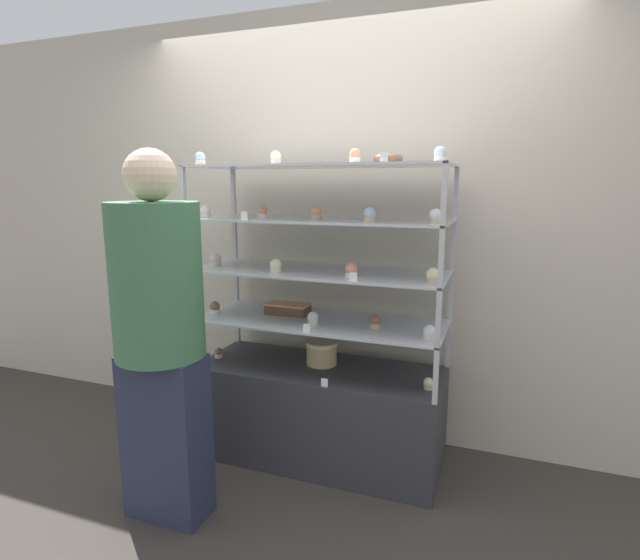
# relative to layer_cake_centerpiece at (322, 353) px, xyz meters

# --- Properties ---
(ground_plane) EXTENTS (20.00, 20.00, 0.00)m
(ground_plane) POSITION_rel_layer_cake_centerpiece_xyz_m (0.01, -0.05, -0.62)
(ground_plane) COLOR #38332D
(back_wall) EXTENTS (8.00, 0.05, 2.60)m
(back_wall) POSITION_rel_layer_cake_centerpiece_xyz_m (0.01, 0.37, 0.68)
(back_wall) COLOR beige
(back_wall) RESTS_ON ground_plane
(display_base) EXTENTS (1.38, 0.55, 0.55)m
(display_base) POSITION_rel_layer_cake_centerpiece_xyz_m (0.01, -0.05, -0.34)
(display_base) COLOR #333338
(display_base) RESTS_ON ground_plane
(display_riser_lower) EXTENTS (1.38, 0.55, 0.28)m
(display_riser_lower) POSITION_rel_layer_cake_centerpiece_xyz_m (0.01, -0.05, 0.20)
(display_riser_lower) COLOR #B7B7BC
(display_riser_lower) RESTS_ON display_base
(display_riser_middle) EXTENTS (1.38, 0.55, 0.28)m
(display_riser_middle) POSITION_rel_layer_cake_centerpiece_xyz_m (0.01, -0.05, 0.48)
(display_riser_middle) COLOR #B7B7BC
(display_riser_middle) RESTS_ON display_riser_lower
(display_riser_upper) EXTENTS (1.38, 0.55, 0.28)m
(display_riser_upper) POSITION_rel_layer_cake_centerpiece_xyz_m (0.01, -0.05, 0.76)
(display_riser_upper) COLOR #B7B7BC
(display_riser_upper) RESTS_ON display_riser_middle
(display_riser_top) EXTENTS (1.38, 0.55, 0.28)m
(display_riser_top) POSITION_rel_layer_cake_centerpiece_xyz_m (0.01, -0.05, 1.04)
(display_riser_top) COLOR #B7B7BC
(display_riser_top) RESTS_ON display_riser_upper
(layer_cake_centerpiece) EXTENTS (0.18, 0.18, 0.14)m
(layer_cake_centerpiece) POSITION_rel_layer_cake_centerpiece_xyz_m (0.00, 0.00, 0.00)
(layer_cake_centerpiece) COLOR #DBBC84
(layer_cake_centerpiece) RESTS_ON display_base
(sheet_cake_frosted) EXTENTS (0.25, 0.13, 0.06)m
(sheet_cake_frosted) POSITION_rel_layer_cake_centerpiece_xyz_m (-0.21, -0.00, 0.24)
(sheet_cake_frosted) COLOR brown
(sheet_cake_frosted) RESTS_ON display_riser_lower
(cupcake_0) EXTENTS (0.05, 0.05, 0.06)m
(cupcake_0) POSITION_rel_layer_cake_centerpiece_xyz_m (-0.62, -0.11, -0.04)
(cupcake_0) COLOR white
(cupcake_0) RESTS_ON display_base
(cupcake_1) EXTENTS (0.05, 0.05, 0.06)m
(cupcake_1) POSITION_rel_layer_cake_centerpiece_xyz_m (0.63, -0.15, -0.04)
(cupcake_1) COLOR #CCB28C
(cupcake_1) RESTS_ON display_base
(price_tag_0) EXTENTS (0.04, 0.00, 0.04)m
(price_tag_0) POSITION_rel_layer_cake_centerpiece_xyz_m (0.13, -0.30, -0.05)
(price_tag_0) COLOR white
(price_tag_0) RESTS_ON display_base
(cupcake_2) EXTENTS (0.06, 0.06, 0.07)m
(cupcake_2) POSITION_rel_layer_cake_centerpiece_xyz_m (-0.62, -0.14, 0.25)
(cupcake_2) COLOR white
(cupcake_2) RESTS_ON display_riser_lower
(cupcake_3) EXTENTS (0.06, 0.06, 0.07)m
(cupcake_3) POSITION_rel_layer_cake_centerpiece_xyz_m (0.01, -0.16, 0.25)
(cupcake_3) COLOR beige
(cupcake_3) RESTS_ON display_riser_lower
(cupcake_4) EXTENTS (0.06, 0.06, 0.07)m
(cupcake_4) POSITION_rel_layer_cake_centerpiece_xyz_m (0.34, -0.10, 0.25)
(cupcake_4) COLOR #CCB28C
(cupcake_4) RESTS_ON display_riser_lower
(cupcake_5) EXTENTS (0.06, 0.06, 0.07)m
(cupcake_5) POSITION_rel_layer_cake_centerpiece_xyz_m (0.63, -0.20, 0.25)
(cupcake_5) COLOR beige
(cupcake_5) RESTS_ON display_riser_lower
(price_tag_1) EXTENTS (0.04, 0.00, 0.04)m
(price_tag_1) POSITION_rel_layer_cake_centerpiece_xyz_m (0.03, -0.30, 0.23)
(price_tag_1) COLOR white
(price_tag_1) RESTS_ON display_riser_lower
(cupcake_6) EXTENTS (0.06, 0.06, 0.07)m
(cupcake_6) POSITION_rel_layer_cake_centerpiece_xyz_m (-0.61, -0.12, 0.52)
(cupcake_6) COLOR beige
(cupcake_6) RESTS_ON display_riser_middle
(cupcake_7) EXTENTS (0.06, 0.06, 0.07)m
(cupcake_7) POSITION_rel_layer_cake_centerpiece_xyz_m (-0.19, -0.19, 0.52)
(cupcake_7) COLOR beige
(cupcake_7) RESTS_ON display_riser_middle
(cupcake_8) EXTENTS (0.06, 0.06, 0.07)m
(cupcake_8) POSITION_rel_layer_cake_centerpiece_xyz_m (0.23, -0.19, 0.52)
(cupcake_8) COLOR white
(cupcake_8) RESTS_ON display_riser_middle
(cupcake_9) EXTENTS (0.06, 0.06, 0.07)m
(cupcake_9) POSITION_rel_layer_cake_centerpiece_xyz_m (0.64, -0.20, 0.52)
(cupcake_9) COLOR #CCB28C
(cupcake_9) RESTS_ON display_riser_middle
(price_tag_2) EXTENTS (0.04, 0.00, 0.04)m
(price_tag_2) POSITION_rel_layer_cake_centerpiece_xyz_m (0.28, -0.30, 0.51)
(price_tag_2) COLOR white
(price_tag_2) RESTS_ON display_riser_middle
(cupcake_10) EXTENTS (0.06, 0.06, 0.07)m
(cupcake_10) POSITION_rel_layer_cake_centerpiece_xyz_m (-0.61, -0.19, 0.80)
(cupcake_10) COLOR beige
(cupcake_10) RESTS_ON display_riser_upper
(cupcake_11) EXTENTS (0.06, 0.06, 0.07)m
(cupcake_11) POSITION_rel_layer_cake_centerpiece_xyz_m (-0.31, -0.10, 0.80)
(cupcake_11) COLOR beige
(cupcake_11) RESTS_ON display_riser_upper
(cupcake_12) EXTENTS (0.06, 0.06, 0.07)m
(cupcake_12) POSITION_rel_layer_cake_centerpiece_xyz_m (0.01, -0.11, 0.80)
(cupcake_12) COLOR #CCB28C
(cupcake_12) RESTS_ON display_riser_upper
(cupcake_13) EXTENTS (0.06, 0.06, 0.07)m
(cupcake_13) POSITION_rel_layer_cake_centerpiece_xyz_m (0.31, -0.16, 0.80)
(cupcake_13) COLOR #CCB28C
(cupcake_13) RESTS_ON display_riser_upper
(cupcake_14) EXTENTS (0.06, 0.06, 0.07)m
(cupcake_14) POSITION_rel_layer_cake_centerpiece_xyz_m (0.64, -0.18, 0.80)
(cupcake_14) COLOR #CCB28C
(cupcake_14) RESTS_ON display_riser_upper
(price_tag_3) EXTENTS (0.04, 0.00, 0.04)m
(price_tag_3) POSITION_rel_layer_cake_centerpiece_xyz_m (-0.31, -0.30, 0.79)
(price_tag_3) COLOR white
(price_tag_3) RESTS_ON display_riser_upper
(cupcake_15) EXTENTS (0.06, 0.06, 0.07)m
(cupcake_15) POSITION_rel_layer_cake_centerpiece_xyz_m (-0.63, -0.20, 1.09)
(cupcake_15) COLOR beige
(cupcake_15) RESTS_ON display_riser_top
(cupcake_16) EXTENTS (0.06, 0.06, 0.07)m
(cupcake_16) POSITION_rel_layer_cake_centerpiece_xyz_m (-0.20, -0.15, 1.09)
(cupcake_16) COLOR beige
(cupcake_16) RESTS_ON display_riser_top
(cupcake_17) EXTENTS (0.06, 0.06, 0.07)m
(cupcake_17) POSITION_rel_layer_cake_centerpiece_xyz_m (0.23, -0.16, 1.09)
(cupcake_17) COLOR white
(cupcake_17) RESTS_ON display_riser_top
(cupcake_18) EXTENTS (0.06, 0.06, 0.07)m
(cupcake_18) POSITION_rel_layer_cake_centerpiece_xyz_m (0.64, -0.16, 1.09)
(cupcake_18) COLOR beige
(cupcake_18) RESTS_ON display_riser_top
(price_tag_4) EXTENTS (0.04, 0.00, 0.04)m
(price_tag_4) POSITION_rel_layer_cake_centerpiece_xyz_m (0.41, -0.30, 1.07)
(price_tag_4) COLOR white
(price_tag_4) RESTS_ON display_riser_top
(donut_glazed) EXTENTS (0.15, 0.15, 0.04)m
(donut_glazed) POSITION_rel_layer_cake_centerpiece_xyz_m (0.38, -0.07, 1.07)
(donut_glazed) COLOR brown
(donut_glazed) RESTS_ON display_riser_top
(customer_figure) EXTENTS (0.40, 0.40, 1.72)m
(customer_figure) POSITION_rel_layer_cake_centerpiece_xyz_m (-0.49, -0.78, 0.30)
(customer_figure) COLOR #282D47
(customer_figure) RESTS_ON ground_plane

